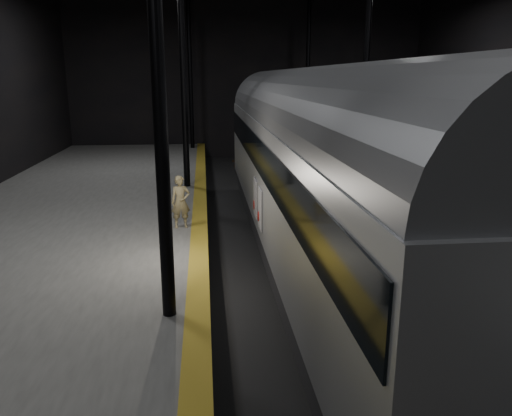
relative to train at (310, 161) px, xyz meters
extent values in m
plane|color=black|center=(0.00, -0.93, -3.16)|extent=(44.00, 44.00, 0.00)
cube|color=#51514E|center=(-7.50, -0.93, -2.66)|extent=(9.00, 43.80, 1.00)
cube|color=olive|center=(-3.25, -0.93, -2.16)|extent=(0.50, 43.80, 0.01)
cube|color=#3F3328|center=(-0.72, -0.93, -2.99)|extent=(0.08, 43.00, 0.14)
cube|color=#3F3328|center=(0.72, -0.93, -2.99)|extent=(0.08, 43.00, 0.14)
cube|color=black|center=(0.00, -0.93, -3.10)|extent=(2.40, 42.00, 0.12)
cylinder|color=black|center=(-3.80, -4.93, 2.84)|extent=(0.26, 0.26, 10.00)
cylinder|color=black|center=(-3.80, 7.07, 2.84)|extent=(0.26, 0.26, 10.00)
cylinder|color=black|center=(3.80, 7.07, 2.84)|extent=(0.26, 0.26, 10.00)
cylinder|color=black|center=(-3.80, 19.07, 2.84)|extent=(0.26, 0.26, 10.00)
cylinder|color=black|center=(3.80, 19.07, 2.84)|extent=(0.26, 0.26, 10.00)
cube|color=#ABAEB4|center=(0.00, 0.00, -0.46)|extent=(3.07, 21.20, 3.18)
cube|color=black|center=(0.00, 0.00, -2.45)|extent=(2.81, 20.78, 0.90)
cube|color=black|center=(0.00, 0.00, 0.28)|extent=(3.14, 20.88, 0.95)
cylinder|color=slate|center=(0.00, 0.00, 1.13)|extent=(3.01, 20.99, 3.01)
cube|color=black|center=(0.00, -7.42, -2.84)|extent=(1.91, 2.33, 0.37)
cube|color=black|center=(0.00, 7.42, -2.84)|extent=(1.91, 2.33, 0.37)
cube|color=silver|center=(-1.57, -1.06, -1.09)|extent=(0.04, 0.79, 1.11)
cube|color=silver|center=(-1.57, 0.21, -1.09)|extent=(0.04, 0.79, 1.11)
cylinder|color=maroon|center=(-1.59, -0.87, -1.36)|extent=(0.03, 0.28, 0.28)
cylinder|color=maroon|center=(-1.59, 0.40, -1.36)|extent=(0.03, 0.28, 0.28)
imported|color=#908258|center=(-3.80, 0.96, -1.35)|extent=(0.65, 0.49, 1.62)
camera|label=1|loc=(-3.03, -14.04, 2.37)|focal=35.00mm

